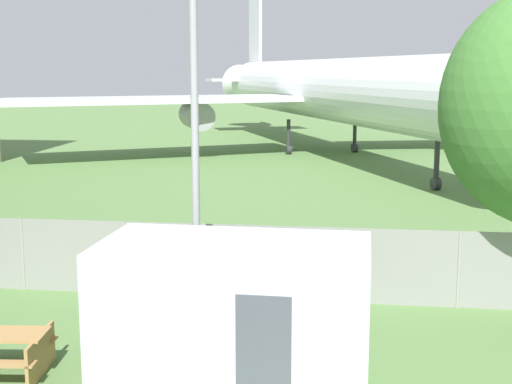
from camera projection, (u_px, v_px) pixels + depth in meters
name	position (u px, v px, depth m)	size (l,w,h in m)	color
perimeter_fence	(125.00, 258.00, 16.74)	(56.07, 0.07, 1.75)	gray
airplane	(331.00, 91.00, 43.44)	(37.83, 45.19, 11.52)	silver
portable_cabin	(235.00, 314.00, 11.89)	(4.50, 2.50, 2.44)	silver
light_mast	(195.00, 104.00, 14.27)	(0.44, 0.44, 7.43)	#99999E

